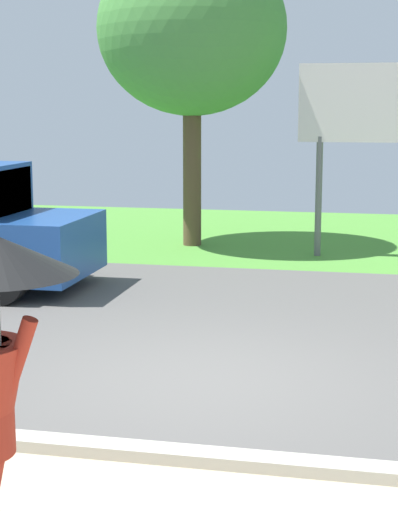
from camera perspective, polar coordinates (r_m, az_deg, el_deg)
ground_plane at (r=11.54m, az=3.24°, el=-4.00°), size 40.00×22.00×0.20m
roadside_billboard at (r=15.64m, az=11.51°, el=9.14°), size 2.60×0.12×3.50m
tree_center_back at (r=16.81m, az=-0.48°, el=14.97°), size 3.65×3.65×5.87m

